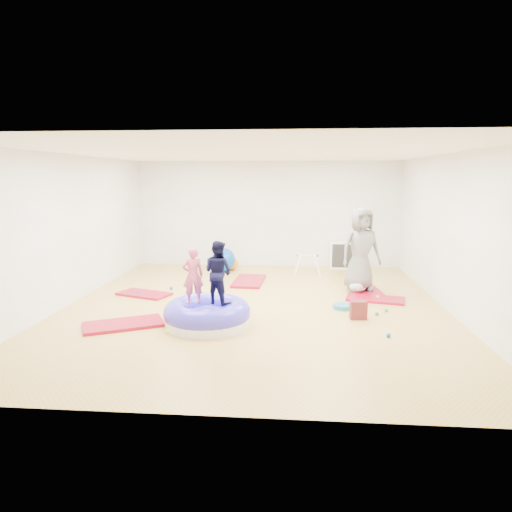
{
  "coord_description": "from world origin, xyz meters",
  "views": [
    {
      "loc": [
        0.71,
        -8.2,
        2.38
      ],
      "look_at": [
        0.0,
        0.3,
        0.9
      ],
      "focal_mm": 32.0,
      "sensor_mm": 36.0,
      "label": 1
    }
  ],
  "objects": [
    {
      "name": "exercise_ball_blue",
      "position": [
        -1.07,
        3.11,
        0.3
      ],
      "size": [
        0.61,
        0.61,
        0.61
      ],
      "primitive_type": "sphere",
      "color": "#0A4AAC",
      "rests_on": "ground"
    },
    {
      "name": "gym_mat_center_back",
      "position": [
        -0.3,
        1.96,
        0.03
      ],
      "size": [
        0.71,
        1.32,
        0.05
      ],
      "primitive_type": "cube",
      "rotation": [
        0.0,
        0.0,
        1.52
      ],
      "color": "maroon",
      "rests_on": "ground"
    },
    {
      "name": "child_navy",
      "position": [
        -0.49,
        -1.12,
        0.92
      ],
      "size": [
        0.63,
        0.58,
        1.03
      ],
      "primitive_type": "imported",
      "rotation": [
        0.0,
        0.0,
        2.62
      ],
      "color": "black",
      "rests_on": "inflatable_cushion"
    },
    {
      "name": "balance_disc",
      "position": [
        1.62,
        -0.03,
        0.04
      ],
      "size": [
        0.35,
        0.35,
        0.08
      ],
      "primitive_type": "cylinder",
      "color": "teal",
      "rests_on": "ground"
    },
    {
      "name": "gym_mat_rear_right",
      "position": [
        2.23,
        1.3,
        0.02
      ],
      "size": [
        0.7,
        1.21,
        0.05
      ],
      "primitive_type": "cube",
      "rotation": [
        0.0,
        0.0,
        1.68
      ],
      "color": "maroon",
      "rests_on": "ground"
    },
    {
      "name": "infant",
      "position": [
        2.04,
        1.06,
        0.15
      ],
      "size": [
        0.34,
        0.35,
        0.2
      ],
      "color": "#9FE7FF",
      "rests_on": "gym_mat_rear_right"
    },
    {
      "name": "yellow_toy",
      "position": [
        -1.16,
        -1.54,
        0.02
      ],
      "size": [
        0.21,
        0.21,
        0.03
      ],
      "primitive_type": "cylinder",
      "color": "#F6FF24",
      "rests_on": "ground"
    },
    {
      "name": "ball_pit_balls",
      "position": [
        0.25,
        0.21,
        0.04
      ],
      "size": [
        4.9,
        2.7,
        0.07
      ],
      "color": "#0A4AAC",
      "rests_on": "ground"
    },
    {
      "name": "infant_play_gym",
      "position": [
        1.05,
        2.87,
        0.33
      ],
      "size": [
        0.65,
        0.62,
        0.5
      ],
      "rotation": [
        0.0,
        0.0,
        0.06
      ],
      "color": "white",
      "rests_on": "ground"
    },
    {
      "name": "exercise_ball_orange",
      "position": [
        -0.89,
        3.3,
        0.18
      ],
      "size": [
        0.36,
        0.36,
        0.36
      ],
      "primitive_type": "sphere",
      "color": "orange",
      "rests_on": "ground"
    },
    {
      "name": "cube_shelf",
      "position": [
        2.02,
        3.79,
        0.36
      ],
      "size": [
        0.71,
        0.35,
        0.71
      ],
      "color": "white",
      "rests_on": "ground"
    },
    {
      "name": "child_pink",
      "position": [
        -0.89,
        -1.18,
        0.87
      ],
      "size": [
        0.39,
        0.32,
        0.93
      ],
      "primitive_type": "imported",
      "rotation": [
        0.0,
        0.0,
        3.47
      ],
      "color": "#D4506D",
      "rests_on": "inflatable_cushion"
    },
    {
      "name": "backpack",
      "position": [
        1.82,
        -0.63,
        0.16
      ],
      "size": [
        0.29,
        0.19,
        0.32
      ],
      "primitive_type": "cube",
      "rotation": [
        0.0,
        0.0,
        0.08
      ],
      "color": "maroon",
      "rests_on": "ground"
    },
    {
      "name": "adult_caregiver",
      "position": [
        2.1,
        1.26,
        0.91
      ],
      "size": [
        0.97,
        0.78,
        1.72
      ],
      "primitive_type": "imported",
      "rotation": [
        0.0,
        0.0,
        0.31
      ],
      "color": "slate",
      "rests_on": "gym_mat_rear_right"
    },
    {
      "name": "gym_mat_front_left",
      "position": [
        -2.02,
        -1.32,
        0.03
      ],
      "size": [
        1.4,
        1.12,
        0.05
      ],
      "primitive_type": "cube",
      "rotation": [
        0.0,
        0.0,
        0.47
      ],
      "color": "maroon",
      "rests_on": "ground"
    },
    {
      "name": "gym_mat_mid_left",
      "position": [
        -2.32,
        0.63,
        0.02
      ],
      "size": [
        1.19,
        0.87,
        0.04
      ],
      "primitive_type": "cube",
      "rotation": [
        0.0,
        0.0,
        -0.36
      ],
      "color": "maroon",
      "rests_on": "ground"
    },
    {
      "name": "gym_mat_right",
      "position": [
        2.32,
        0.62,
        0.02
      ],
      "size": [
        1.2,
        0.79,
        0.05
      ],
      "primitive_type": "cube",
      "rotation": [
        0.0,
        0.0,
        -0.24
      ],
      "color": "maroon",
      "rests_on": "ground"
    },
    {
      "name": "room",
      "position": [
        0.0,
        0.0,
        1.4
      ],
      "size": [
        7.01,
        8.01,
        2.81
      ],
      "color": "tan",
      "rests_on": "ground"
    },
    {
      "name": "inflatable_cushion",
      "position": [
        -0.67,
        -1.16,
        0.17
      ],
      "size": [
        1.42,
        1.42,
        0.45
      ],
      "rotation": [
        0.0,
        0.0,
        -0.02
      ],
      "color": "white",
      "rests_on": "ground"
    }
  ]
}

